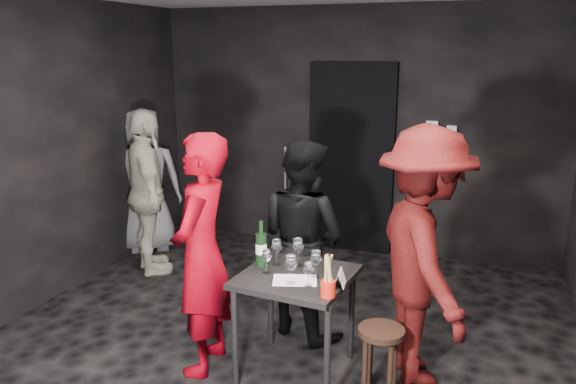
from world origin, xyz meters
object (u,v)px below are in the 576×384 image
(tasting_table, at_px, (296,287))
(man_maroon, at_px, (425,234))
(server_red, at_px, (201,239))
(woman_black, at_px, (303,232))
(bystander_cream, at_px, (147,184))
(bystander_grey, at_px, (145,175))
(stool, at_px, (381,344))
(breadstick_cup, at_px, (328,277))
(hand_truck, at_px, (298,229))
(wine_bottle, at_px, (261,249))

(tasting_table, distance_m, man_maroon, 0.94)
(tasting_table, bearing_deg, server_red, -167.90)
(woman_black, xyz_separation_m, man_maroon, (0.97, -0.34, 0.21))
(bystander_cream, xyz_separation_m, bystander_grey, (-0.39, 0.55, -0.05))
(stool, relative_size, breadstick_cup, 1.62)
(tasting_table, relative_size, bystander_grey, 0.43)
(woman_black, height_order, man_maroon, man_maroon)
(hand_truck, bearing_deg, wine_bottle, -77.05)
(woman_black, distance_m, bystander_cream, 1.97)
(bystander_cream, relative_size, breadstick_cup, 6.38)
(hand_truck, bearing_deg, tasting_table, -71.32)
(server_red, relative_size, breadstick_cup, 6.70)
(hand_truck, xyz_separation_m, woman_black, (0.68, -1.89, 0.63))
(woman_black, relative_size, man_maroon, 0.80)
(man_maroon, bearing_deg, woman_black, 43.52)
(server_red, bearing_deg, woman_black, 139.31)
(tasting_table, bearing_deg, breadstick_cup, -41.40)
(server_red, relative_size, woman_black, 1.16)
(tasting_table, distance_m, woman_black, 0.66)
(hand_truck, distance_m, man_maroon, 2.90)
(breadstick_cup, bearing_deg, man_maroon, 46.23)
(bystander_grey, bearing_deg, stool, 115.08)
(woman_black, distance_m, wine_bottle, 0.56)
(stool, xyz_separation_m, wine_bottle, (-0.89, 0.11, 0.51))
(hand_truck, xyz_separation_m, stool, (1.45, -2.53, 0.15))
(stool, height_order, server_red, server_red)
(server_red, height_order, breadstick_cup, server_red)
(woman_black, bearing_deg, bystander_grey, -4.41)
(tasting_table, xyz_separation_m, bystander_grey, (-2.41, 1.80, 0.22))
(tasting_table, relative_size, wine_bottle, 2.29)
(breadstick_cup, bearing_deg, hand_truck, 112.57)
(hand_truck, height_order, woman_black, woman_black)
(tasting_table, xyz_separation_m, breadstick_cup, (0.30, -0.27, 0.23))
(bystander_grey, bearing_deg, tasting_table, 109.72)
(stool, xyz_separation_m, woman_black, (-0.77, 0.65, 0.48))
(stool, distance_m, man_maroon, 0.78)
(man_maroon, height_order, bystander_cream, man_maroon)
(stool, bearing_deg, man_maroon, 55.90)
(woman_black, relative_size, bystander_cream, 0.91)
(tasting_table, relative_size, server_red, 0.39)
(bystander_grey, xyz_separation_m, breadstick_cup, (2.71, -2.07, 0.01))
(woman_black, bearing_deg, bystander_cream, 4.45)
(woman_black, bearing_deg, breadstick_cup, 141.48)
(stool, height_order, man_maroon, man_maroon)
(bystander_cream, xyz_separation_m, breadstick_cup, (2.32, -1.52, -0.05))
(woman_black, height_order, bystander_grey, bystander_grey)
(tasting_table, xyz_separation_m, man_maroon, (0.81, 0.26, 0.40))
(hand_truck, distance_m, wine_bottle, 2.58)
(bystander_cream, distance_m, wine_bottle, 2.10)
(tasting_table, bearing_deg, stool, -3.70)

